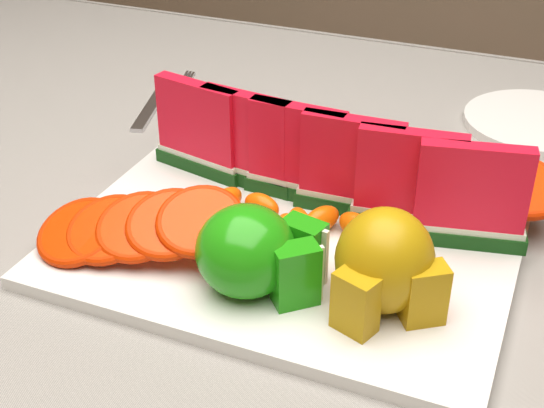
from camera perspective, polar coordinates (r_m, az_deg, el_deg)
table at (r=0.83m, az=-3.17°, el=-5.39°), size 1.40×0.90×0.75m
tablecloth at (r=0.80m, az=-3.30°, el=-1.79°), size 1.53×1.03×0.20m
platter at (r=0.69m, az=1.19°, el=-2.90°), size 0.40×0.30×0.01m
apple_cluster at (r=0.61m, az=-1.28°, el=-3.71°), size 0.12×0.10×0.08m
pear_cluster at (r=0.59m, az=8.52°, el=-4.57°), size 0.09×0.09×0.09m
side_plate at (r=0.97m, az=19.52°, el=5.82°), size 0.18×0.18×0.01m
fork at (r=0.99m, az=-8.57°, el=7.80°), size 0.06×0.19×0.00m
watermelon_row at (r=0.71m, az=3.90°, el=3.18°), size 0.39×0.07×0.10m
orange_fan_front at (r=0.66m, az=-9.98°, el=-1.67°), size 0.20×0.13×0.05m
orange_fan_back at (r=0.76m, az=7.26°, el=2.87°), size 0.39×0.12×0.05m
tangerine_segments at (r=0.69m, az=1.51°, el=-1.16°), size 0.17×0.07×0.02m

